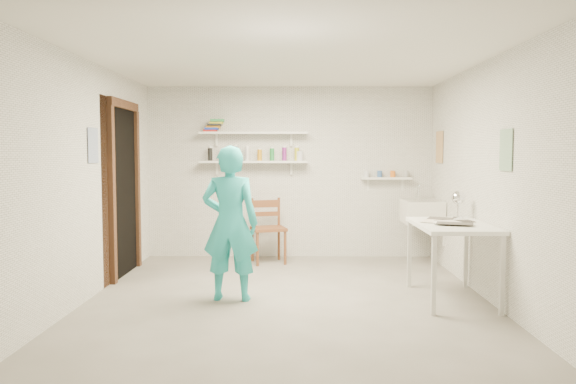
{
  "coord_description": "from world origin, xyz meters",
  "views": [
    {
      "loc": [
        0.07,
        -5.67,
        1.47
      ],
      "look_at": [
        0.0,
        0.4,
        1.05
      ],
      "focal_mm": 35.0,
      "sensor_mm": 36.0,
      "label": 1
    }
  ],
  "objects_px": {
    "wall_clock": "(231,196)",
    "desk_lamp": "(458,198)",
    "wooden_chair": "(268,229)",
    "work_table": "(451,262)",
    "belfast_sink": "(422,212)",
    "man": "(230,223)"
  },
  "relations": [
    {
      "from": "wall_clock",
      "to": "desk_lamp",
      "type": "xyz_separation_m",
      "value": [
        2.42,
        0.25,
        -0.04
      ]
    },
    {
      "from": "wooden_chair",
      "to": "desk_lamp",
      "type": "distance_m",
      "value": 2.59
    },
    {
      "from": "wooden_chair",
      "to": "work_table",
      "type": "height_order",
      "value": "wooden_chair"
    },
    {
      "from": "belfast_sink",
      "to": "wall_clock",
      "type": "bearing_deg",
      "value": -145.54
    },
    {
      "from": "belfast_sink",
      "to": "work_table",
      "type": "relative_size",
      "value": 0.52
    },
    {
      "from": "wall_clock",
      "to": "belfast_sink",
      "type": "bearing_deg",
      "value": 38.18
    },
    {
      "from": "belfast_sink",
      "to": "work_table",
      "type": "xyz_separation_m",
      "value": [
        -0.11,
        -1.81,
        -0.31
      ]
    },
    {
      "from": "belfast_sink",
      "to": "wooden_chair",
      "type": "xyz_separation_m",
      "value": [
        -2.03,
        0.07,
        -0.24
      ]
    },
    {
      "from": "man",
      "to": "work_table",
      "type": "relative_size",
      "value": 1.33
    },
    {
      "from": "belfast_sink",
      "to": "man",
      "type": "relative_size",
      "value": 0.39
    },
    {
      "from": "man",
      "to": "wooden_chair",
      "type": "relative_size",
      "value": 1.67
    },
    {
      "from": "man",
      "to": "work_table",
      "type": "xyz_separation_m",
      "value": [
        2.21,
        0.01,
        -0.39
      ]
    },
    {
      "from": "man",
      "to": "wall_clock",
      "type": "distance_m",
      "value": 0.34
    },
    {
      "from": "belfast_sink",
      "to": "man",
      "type": "xyz_separation_m",
      "value": [
        -2.32,
        -1.82,
        0.07
      ]
    },
    {
      "from": "wooden_chair",
      "to": "work_table",
      "type": "relative_size",
      "value": 0.8
    },
    {
      "from": "desk_lamp",
      "to": "man",
      "type": "bearing_deg",
      "value": -168.84
    },
    {
      "from": "wall_clock",
      "to": "desk_lamp",
      "type": "distance_m",
      "value": 2.43
    },
    {
      "from": "man",
      "to": "wall_clock",
      "type": "relative_size",
      "value": 5.56
    },
    {
      "from": "wall_clock",
      "to": "work_table",
      "type": "height_order",
      "value": "wall_clock"
    },
    {
      "from": "belfast_sink",
      "to": "wall_clock",
      "type": "xyz_separation_m",
      "value": [
        -2.34,
        -1.6,
        0.33
      ]
    },
    {
      "from": "man",
      "to": "wooden_chair",
      "type": "xyz_separation_m",
      "value": [
        0.29,
        1.89,
        -0.31
      ]
    },
    {
      "from": "work_table",
      "to": "desk_lamp",
      "type": "bearing_deg",
      "value": 67.58
    }
  ]
}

